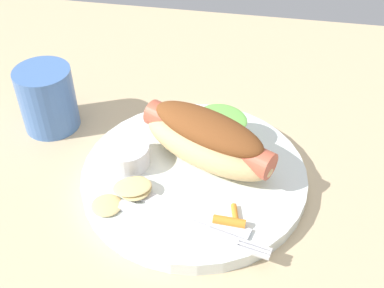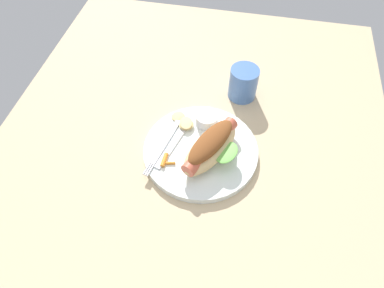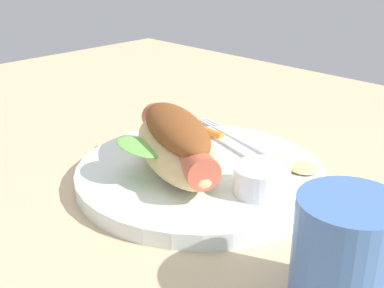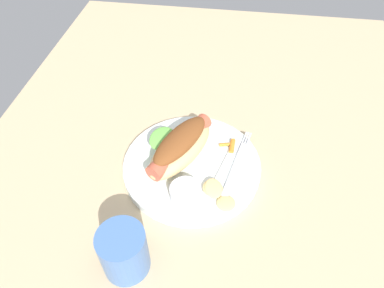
{
  "view_description": "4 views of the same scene",
  "coord_description": "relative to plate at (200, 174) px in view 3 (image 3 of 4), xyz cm",
  "views": [
    {
      "loc": [
        2.99,
        -35.82,
        39.72
      ],
      "look_at": [
        -3.95,
        2.79,
        5.47
      ],
      "focal_mm": 45.74,
      "sensor_mm": 36.0,
      "label": 1
    },
    {
      "loc": [
        39.68,
        9.49,
        62.24
      ],
      "look_at": [
        -3.08,
        0.88,
        3.64
      ],
      "focal_mm": 32.05,
      "sensor_mm": 36.0,
      "label": 2
    },
    {
      "loc": [
        -35.4,
        35.8,
        23.21
      ],
      "look_at": [
        -2.22,
        2.35,
        3.61
      ],
      "focal_mm": 46.56,
      "sensor_mm": 36.0,
      "label": 3
    },
    {
      "loc": [
        -45.01,
        -3.35,
        51.15
      ],
      "look_at": [
        -2.28,
        2.89,
        5.14
      ],
      "focal_mm": 33.19,
      "sensor_mm": 36.0,
      "label": 4
    }
  ],
  "objects": [
    {
      "name": "ground_plane",
      "position": [
        3.69,
        -2.71,
        -1.7
      ],
      "size": [
        120.0,
        90.0,
        1.8
      ],
      "primitive_type": "cube",
      "color": "tan"
    },
    {
      "name": "plate",
      "position": [
        0.0,
        0.0,
        0.0
      ],
      "size": [
        25.14,
        25.14,
        1.6
      ],
      "primitive_type": "cylinder",
      "color": "white",
      "rests_on": "ground_plane"
    },
    {
      "name": "hot_dog",
      "position": [
        1.11,
        2.28,
        3.83
      ],
      "size": [
        17.61,
        13.16,
        6.08
      ],
      "rotation": [
        0.0,
        0.0,
        5.83
      ],
      "color": "#DBB77A",
      "rests_on": "plate"
    },
    {
      "name": "sauce_ramekin",
      "position": [
        -7.69,
        -0.07,
        2.08
      ],
      "size": [
        5.22,
        5.22,
        2.57
      ],
      "primitive_type": "cylinder",
      "color": "white",
      "rests_on": "plate"
    },
    {
      "name": "fork",
      "position": [
        0.81,
        -8.16,
        1.0
      ],
      "size": [
        16.09,
        4.7,
        0.4
      ],
      "rotation": [
        0.0,
        0.0,
        6.06
      ],
      "color": "silver",
      "rests_on": "plate"
    },
    {
      "name": "knife",
      "position": [
        -0.03,
        -6.13,
        0.98
      ],
      "size": [
        14.26,
        5.28,
        0.36
      ],
      "primitive_type": "cube",
      "rotation": [
        0.0,
        0.0,
        6.01
      ],
      "color": "silver",
      "rests_on": "plate"
    },
    {
      "name": "chips_pile",
      "position": [
        -6.35,
        -5.16,
        1.46
      ],
      "size": [
        6.48,
        6.46,
        1.42
      ],
      "color": "#D9BE7C",
      "rests_on": "plate"
    },
    {
      "name": "carrot_garnish",
      "position": [
        4.88,
        -6.69,
        1.23
      ],
      "size": [
        3.28,
        3.02,
        0.94
      ],
      "color": "orange",
      "rests_on": "plate"
    },
    {
      "name": "drinking_cup",
      "position": [
        -19.73,
        6.87,
        3.29
      ],
      "size": [
        6.93,
        6.93,
        8.18
      ],
      "primitive_type": "cylinder",
      "color": "#4770B2",
      "rests_on": "ground_plane"
    }
  ]
}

